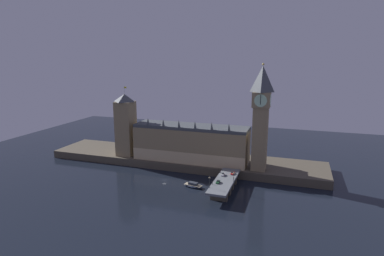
{
  "coord_description": "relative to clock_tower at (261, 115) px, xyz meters",
  "views": [
    {
      "loc": [
        85.17,
        -193.13,
        83.31
      ],
      "look_at": [
        13.68,
        20.0,
        34.08
      ],
      "focal_mm": 30.0,
      "sensor_mm": 36.0,
      "label": 1
    }
  ],
  "objects": [
    {
      "name": "bridge",
      "position": [
        -17.48,
        -31.46,
        -40.35
      ],
      "size": [
        12.24,
        46.0,
        7.45
      ],
      "color": "slate",
      "rests_on": "ground_plane"
    },
    {
      "name": "car_northbound_trail",
      "position": [
        -20.17,
        -37.16,
        -37.04
      ],
      "size": [
        2.02,
        4.37,
        1.55
      ],
      "color": "#235633",
      "rests_on": "bridge"
    },
    {
      "name": "street_lamp_mid",
      "position": [
        -11.7,
        -31.46,
        -34.09
      ],
      "size": [
        1.34,
        0.6,
        5.86
      ],
      "color": "#2D3333",
      "rests_on": "bridge"
    },
    {
      "name": "car_northbound_lead",
      "position": [
        -20.17,
        -23.73,
        -37.02
      ],
      "size": [
        1.92,
        4.38,
        1.59
      ],
      "color": "white",
      "rests_on": "bridge"
    },
    {
      "name": "car_southbound_trail",
      "position": [
        -14.79,
        -19.01,
        -37.1
      ],
      "size": [
        1.97,
        4.79,
        1.42
      ],
      "color": "red",
      "rests_on": "bridge"
    },
    {
      "name": "embankment",
      "position": [
        -61.23,
        12.54,
        -42.25
      ],
      "size": [
        220.0,
        42.0,
        5.92
      ],
      "color": "#4C4438",
      "rests_on": "ground_plane"
    },
    {
      "name": "pedestrian_far_rail",
      "position": [
        -22.87,
        -19.43,
        -36.9
      ],
      "size": [
        0.38,
        0.38,
        1.64
      ],
      "color": "black",
      "rests_on": "bridge"
    },
    {
      "name": "victoria_tower",
      "position": [
        -106.34,
        1.67,
        -14.3
      ],
      "size": [
        13.53,
        13.53,
        55.76
      ],
      "color": "#8E7A56",
      "rests_on": "embankment"
    },
    {
      "name": "pedestrian_mid_walk",
      "position": [
        -12.1,
        -28.22,
        -36.88
      ],
      "size": [
        0.38,
        0.38,
        1.67
      ],
      "color": "black",
      "rests_on": "bridge"
    },
    {
      "name": "pedestrian_near_rail",
      "position": [
        -22.87,
        -40.89,
        -36.8
      ],
      "size": [
        0.38,
        0.38,
        1.82
      ],
      "color": "black",
      "rests_on": "bridge"
    },
    {
      "name": "clock_tower",
      "position": [
        0.0,
        0.0,
        0.0
      ],
      "size": [
        12.2,
        12.31,
        74.12
      ],
      "color": "#8E7A56",
      "rests_on": "embankment"
    },
    {
      "name": "ground_plane",
      "position": [
        -61.23,
        -26.46,
        -45.21
      ],
      "size": [
        400.0,
        400.0,
        0.0
      ],
      "primitive_type": "plane",
      "color": "black"
    },
    {
      "name": "boat_upstream",
      "position": [
        -38.27,
        -31.69,
        -43.98
      ],
      "size": [
        14.27,
        7.48,
        3.37
      ],
      "color": "#1E2842",
      "rests_on": "ground_plane"
    },
    {
      "name": "parliament_hall",
      "position": [
        -52.33,
        5.59,
        -25.61
      ],
      "size": [
        87.25,
        23.44,
        33.0
      ],
      "color": "#8E7A56",
      "rests_on": "embankment"
    },
    {
      "name": "street_lamp_near",
      "position": [
        -23.27,
        -46.18,
        -33.46
      ],
      "size": [
        1.34,
        0.6,
        6.88
      ],
      "color": "#2D3333",
      "rests_on": "bridge"
    }
  ]
}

